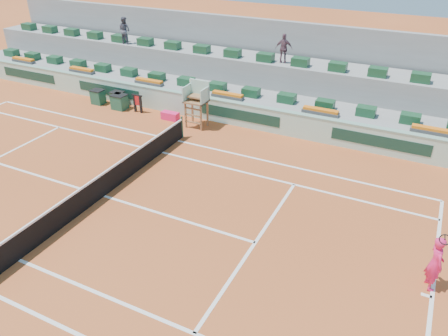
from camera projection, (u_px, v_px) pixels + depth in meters
The scene contains 19 objects.
ground at pixel (104, 196), 17.06m from camera, with size 90.00×90.00×0.00m, color #AA4B21.
seating_tier_lower at pixel (225, 96), 25.09m from camera, with size 36.00×4.00×1.20m, color gray.
seating_tier_upper at pixel (237, 76), 25.99m from camera, with size 36.00×2.40×2.60m, color gray.
stadium_back_wall at pixel (248, 55), 26.80m from camera, with size 36.00×0.40×4.40m, color gray.
player_bag at pixel (170, 116), 23.50m from camera, with size 0.96×0.43×0.43m, color #FE2167.
spectator_left at pixel (124, 30), 27.19m from camera, with size 0.79×0.62×1.64m, color #51515E.
spectator_mid at pixel (284, 48), 23.45m from camera, with size 0.92×0.38×1.57m, color #6C4856.
court_lines at pixel (104, 196), 17.05m from camera, with size 23.89×11.09×0.01m.
tennis_net at pixel (102, 185), 16.80m from camera, with size 0.10×11.97×1.10m.
advertising_hoarding at pixel (207, 108), 23.35m from camera, with size 36.00×0.34×1.26m.
umpire_chair at pixel (197, 98), 22.13m from camera, with size 1.10×0.90×2.40m.
seat_row_lower at pixel (218, 87), 23.99m from camera, with size 32.90×0.60×0.44m.
seat_row_upper at pixel (233, 53), 24.77m from camera, with size 32.90×0.60×0.44m.
flower_planters at pixel (187, 88), 23.98m from camera, with size 26.80×0.36×0.28m.
drink_cooler_a at pixel (119, 102), 24.73m from camera, with size 0.83×0.72×0.84m.
drink_cooler_b at pixel (118, 99), 25.16m from camera, with size 0.73×0.63×0.84m.
drink_cooler_c at pixel (98, 97), 25.44m from camera, with size 0.73×0.63×0.84m.
towel_rack at pixel (138, 102), 24.20m from camera, with size 0.67×0.11×1.03m.
tennis_player at pixel (435, 263), 12.42m from camera, with size 0.64×0.94×2.28m.
Camera 1 is at (10.53, -10.72, 9.40)m, focal length 35.00 mm.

